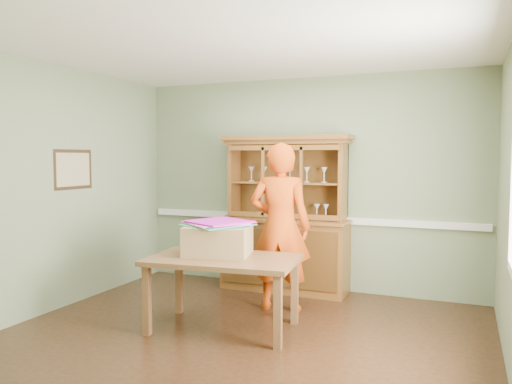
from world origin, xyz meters
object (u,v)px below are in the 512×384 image
at_px(dining_table, 223,266).
at_px(cardboard_box, 218,240).
at_px(person, 280,227).
at_px(china_hutch, 285,236).

bearing_deg(dining_table, cardboard_box, 131.35).
relative_size(cardboard_box, person, 0.34).
bearing_deg(person, dining_table, 60.65).
distance_m(china_hutch, dining_table, 1.63).
relative_size(china_hutch, person, 1.06).
bearing_deg(cardboard_box, person, 61.62).
bearing_deg(china_hutch, dining_table, -92.29).
bearing_deg(dining_table, china_hutch, 81.25).
relative_size(china_hutch, dining_table, 1.29).
bearing_deg(cardboard_box, dining_table, -42.19).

